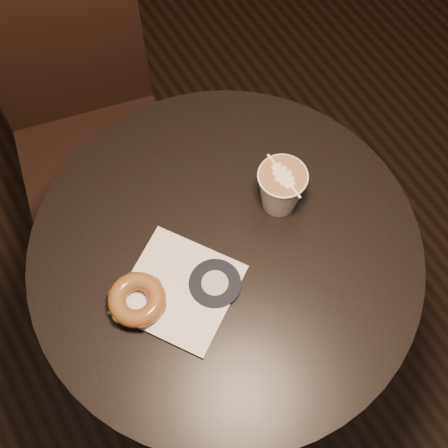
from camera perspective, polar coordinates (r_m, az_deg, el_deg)
The scene contains 5 objects.
cafe_table at distance 1.28m, azimuth 0.12°, elevation -5.94°, with size 0.70×0.70×0.75m.
chair at distance 1.57m, azimuth -12.79°, elevation 9.91°, with size 0.44×0.44×0.93m.
pastry_bag at distance 1.07m, azimuth -4.08°, elevation -6.02°, with size 0.18×0.18×0.01m, color white.
doughnut at distance 1.05m, azimuth -7.98°, elevation -6.87°, with size 0.10×0.10×0.03m, color brown.
latte_cup at distance 1.10m, azimuth 5.21°, elevation 3.18°, with size 0.09×0.09×0.10m, color white, non-canonical shape.
Camera 1 is at (-0.23, -0.38, 1.76)m, focal length 50.00 mm.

